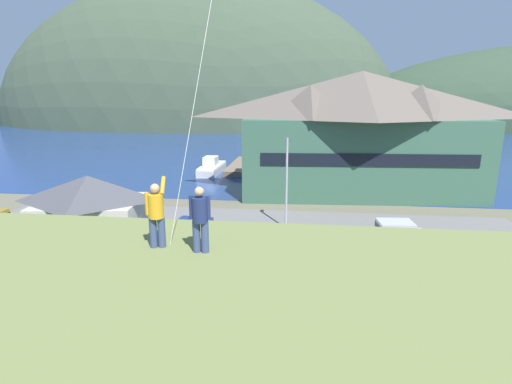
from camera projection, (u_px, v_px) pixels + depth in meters
ground_plane at (216, 296)px, 19.71m from camera, size 600.00×600.00×0.00m
parking_lot_pad at (234, 256)px, 24.52m from camera, size 40.00×20.00×0.10m
bay_water at (283, 145)px, 77.57m from camera, size 360.00×84.00×0.03m
far_hill_west_ridge at (196, 123)px, 135.46m from camera, size 131.82×73.76×89.68m
harbor_lodge at (360, 130)px, 38.79m from camera, size 23.94×11.96×11.73m
storage_shed_near_lot at (91, 214)px, 24.39m from camera, size 6.94×5.63×4.93m
wharf_dock at (243, 166)px, 53.18m from camera, size 3.20×11.97×0.70m
moored_boat_wharfside at (212, 168)px, 50.03m from camera, size 2.33×6.88×2.16m
moored_boat_outer_mooring at (271, 162)px, 54.43m from camera, size 2.61×7.14×2.16m
parked_car_mid_row_center at (418, 284)px, 18.65m from camera, size 4.30×2.24×1.82m
parked_car_front_row_end at (193, 233)px, 25.56m from camera, size 4.32×2.29×1.82m
parked_car_mid_row_far at (393, 234)px, 25.27m from camera, size 4.33×2.33×1.82m
parked_car_lone_by_shed at (259, 267)px, 20.46m from camera, size 4.30×2.25×1.82m
parking_light_pole at (287, 177)px, 28.63m from camera, size 0.24×0.78×6.55m
person_kite_flyer at (156, 213)px, 10.59m from camera, size 0.52×0.70×1.86m
person_companion at (200, 218)px, 10.25m from camera, size 0.55×0.40×1.74m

